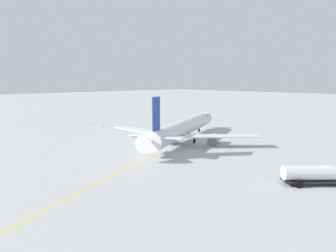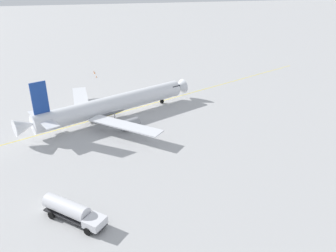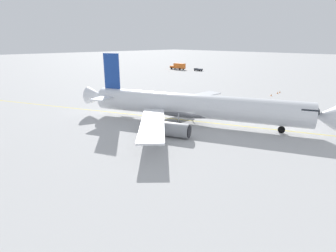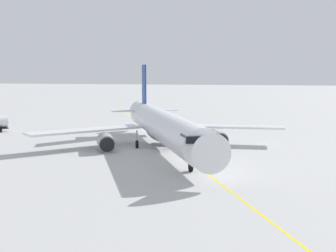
{
  "view_description": "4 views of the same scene",
  "coord_description": "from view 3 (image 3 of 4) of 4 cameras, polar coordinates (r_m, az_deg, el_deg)",
  "views": [
    {
      "loc": [
        -48.82,
        52.51,
        14.89
      ],
      "look_at": [
        2.8,
        3.71,
        3.9
      ],
      "focal_mm": 31.74,
      "sensor_mm": 36.0,
      "label": 1
    },
    {
      "loc": [
        -72.04,
        5.28,
        31.25
      ],
      "look_at": [
        -14.31,
        -9.07,
        3.56
      ],
      "focal_mm": 35.74,
      "sensor_mm": 36.0,
      "label": 2
    },
    {
      "loc": [
        -34.47,
        -29.87,
        13.96
      ],
      "look_at": [
        -14.31,
        -9.07,
        4.95
      ],
      "focal_mm": 29.43,
      "sensor_mm": 36.0,
      "label": 3
    },
    {
      "loc": [
        14.9,
        -59.47,
        10.62
      ],
      "look_at": [
        1.75,
        -0.11,
        3.27
      ],
      "focal_mm": 48.44,
      "sensor_mm": 36.0,
      "label": 4
    }
  ],
  "objects": [
    {
      "name": "catering_truck_truck",
      "position": [
        141.23,
        2.17,
        12.28
      ],
      "size": [
        3.05,
        8.55,
        3.1
      ],
      "rotation": [
        0.0,
        0.0,
        1.6
      ],
      "color": "#232326",
      "rests_on": "ground_plane"
    },
    {
      "name": "baggage_truck_truck",
      "position": [
        135.59,
        6.28,
        11.57
      ],
      "size": [
        2.08,
        4.12,
        1.22
      ],
      "rotation": [
        0.0,
        0.0,
        1.57
      ],
      "color": "#232326",
      "rests_on": "ground_plane"
    },
    {
      "name": "taxiway_centreline",
      "position": [
        50.59,
        3.55,
        1.24
      ],
      "size": [
        62.87,
        138.35,
        0.01
      ],
      "rotation": [
        0.0,
        0.0,
        5.14
      ],
      "color": "yellow",
      "rests_on": "ground_plane"
    },
    {
      "name": "airliner_main",
      "position": [
        47.91,
        5.07,
        4.0
      ],
      "size": [
        33.94,
        40.9,
        11.75
      ],
      "rotation": [
        0.0,
        0.0,
        5.14
      ],
      "color": "white",
      "rests_on": "ground_plane"
    },
    {
      "name": "safety_cone_mid",
      "position": [
        81.95,
        21.76,
        6.45
      ],
      "size": [
        0.36,
        0.36,
        0.55
      ],
      "color": "orange",
      "rests_on": "ground_plane"
    },
    {
      "name": "safety_cone_near",
      "position": [
        77.82,
        20.59,
        6.05
      ],
      "size": [
        0.36,
        0.36,
        0.55
      ],
      "color": "orange",
      "rests_on": "ground_plane"
    },
    {
      "name": "safety_cone_far",
      "position": [
        83.5,
        22.16,
        6.58
      ],
      "size": [
        0.36,
        0.36,
        0.55
      ],
      "color": "orange",
      "rests_on": "ground_plane"
    },
    {
      "name": "ground_plane",
      "position": [
        47.7,
        4.77,
        0.2
      ],
      "size": [
        600.0,
        600.0,
        0.0
      ],
      "primitive_type": "plane",
      "color": "#B2B2B2"
    }
  ]
}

